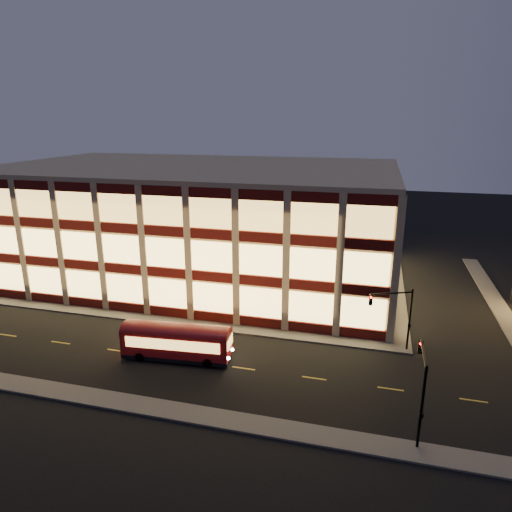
# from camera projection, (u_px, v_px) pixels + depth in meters

# --- Properties ---
(ground) EXTENTS (200.00, 200.00, 0.00)m
(ground) POSITION_uv_depth(u_px,v_px,m) (166.00, 325.00, 46.59)
(ground) COLOR black
(ground) RESTS_ON ground
(sidewalk_office_south) EXTENTS (54.00, 2.00, 0.15)m
(sidewalk_office_south) POSITION_uv_depth(u_px,v_px,m) (144.00, 317.00, 48.23)
(sidewalk_office_south) COLOR #514F4C
(sidewalk_office_south) RESTS_ON ground
(sidewalk_office_east) EXTENTS (2.00, 30.00, 0.15)m
(sidewalk_office_east) POSITION_uv_depth(u_px,v_px,m) (396.00, 288.00, 56.68)
(sidewalk_office_east) COLOR #514F4C
(sidewalk_office_east) RESTS_ON ground
(sidewalk_tower_west) EXTENTS (2.00, 30.00, 0.15)m
(sidewalk_tower_west) POSITION_uv_depth(u_px,v_px,m) (492.00, 296.00, 53.99)
(sidewalk_tower_west) COLOR #514F4C
(sidewalk_tower_west) RESTS_ON ground
(sidewalk_near) EXTENTS (100.00, 2.00, 0.15)m
(sidewalk_near) POSITION_uv_depth(u_px,v_px,m) (91.00, 397.00, 34.55)
(sidewalk_near) COLOR #514F4C
(sidewalk_near) RESTS_ON ground
(office_building) EXTENTS (50.45, 30.45, 14.50)m
(office_building) POSITION_uv_depth(u_px,v_px,m) (198.00, 220.00, 60.83)
(office_building) COLOR tan
(office_building) RESTS_ON ground
(traffic_signal_far) EXTENTS (3.79, 1.87, 6.00)m
(traffic_signal_far) POSITION_uv_depth(u_px,v_px,m) (396.00, 310.00, 40.19)
(traffic_signal_far) COLOR black
(traffic_signal_far) RESTS_ON ground
(traffic_signal_near) EXTENTS (0.32, 4.45, 6.00)m
(traffic_signal_near) POSITION_uv_depth(u_px,v_px,m) (422.00, 380.00, 29.45)
(traffic_signal_near) COLOR black
(traffic_signal_near) RESTS_ON ground
(trolley_bus) EXTENTS (9.67, 3.22, 3.22)m
(trolley_bus) POSITION_uv_depth(u_px,v_px,m) (177.00, 340.00, 39.74)
(trolley_bus) COLOR #8F070A
(trolley_bus) RESTS_ON ground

